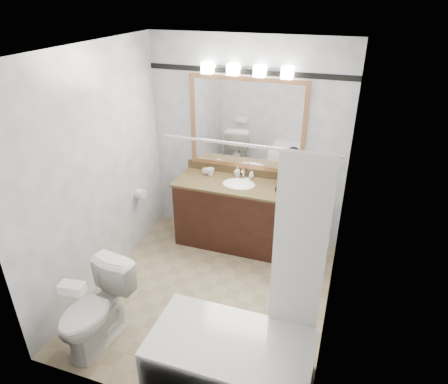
{
  "coord_description": "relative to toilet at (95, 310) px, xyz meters",
  "views": [
    {
      "loc": [
        1.21,
        -3.07,
        2.94
      ],
      "look_at": [
        0.04,
        0.35,
        1.07
      ],
      "focal_mm": 32.0,
      "sensor_mm": 36.0,
      "label": 1
    }
  ],
  "objects": [
    {
      "name": "cup_right",
      "position": [
        0.33,
        2.06,
        0.52
      ],
      "size": [
        0.11,
        0.11,
        0.09
      ],
      "primitive_type": "imported",
      "rotation": [
        0.0,
        0.0,
        -0.2
      ],
      "color": "white",
      "rests_on": "vanity"
    },
    {
      "name": "vanity_light_bar",
      "position": [
        0.74,
        2.15,
        1.76
      ],
      "size": [
        1.02,
        0.14,
        0.12
      ],
      "color": "silver",
      "rests_on": "room"
    },
    {
      "name": "accent_stripe",
      "position": [
        0.74,
        2.21,
        1.72
      ],
      "size": [
        2.4,
        0.01,
        0.06
      ],
      "primitive_type": "cube",
      "color": "black",
      "rests_on": "room"
    },
    {
      "name": "mirror",
      "position": [
        0.74,
        2.2,
        1.12
      ],
      "size": [
        1.4,
        0.04,
        1.1
      ],
      "color": "#B07B4F",
      "rests_on": "room"
    },
    {
      "name": "soap_bottle_a",
      "position": [
        0.66,
        2.15,
        0.53
      ],
      "size": [
        0.06,
        0.06,
        0.12
      ],
      "primitive_type": "imported",
      "rotation": [
        0.0,
        0.0,
        0.2
      ],
      "color": "white",
      "rests_on": "vanity"
    },
    {
      "name": "soap_bar",
      "position": [
        0.8,
        2.05,
        0.48
      ],
      "size": [
        0.08,
        0.07,
        0.02
      ],
      "primitive_type": "cube",
      "rotation": [
        0.0,
        0.0,
        0.41
      ],
      "color": "beige",
      "rests_on": "vanity"
    },
    {
      "name": "coffee_maker",
      "position": [
        1.28,
        1.98,
        0.66
      ],
      "size": [
        0.19,
        0.24,
        0.36
      ],
      "rotation": [
        0.0,
        0.0,
        -0.2
      ],
      "color": "black",
      "rests_on": "vanity"
    },
    {
      "name": "tissue_box",
      "position": [
        0.0,
        -0.2,
        0.42
      ],
      "size": [
        0.21,
        0.14,
        0.08
      ],
      "primitive_type": "cube",
      "rotation": [
        0.0,
        0.0,
        0.14
      ],
      "color": "white",
      "rests_on": "toilet"
    },
    {
      "name": "tp_roll",
      "position": [
        -0.4,
        1.58,
        0.32
      ],
      "size": [
        0.11,
        0.12,
        0.12
      ],
      "primitive_type": "cylinder",
      "rotation": [
        0.0,
        1.57,
        0.0
      ],
      "color": "white",
      "rests_on": "room"
    },
    {
      "name": "cup_left",
      "position": [
        0.27,
        2.07,
        0.51
      ],
      "size": [
        0.1,
        0.1,
        0.07
      ],
      "primitive_type": "imported",
      "rotation": [
        0.0,
        0.0,
        0.15
      ],
      "color": "white",
      "rests_on": "vanity"
    },
    {
      "name": "vanity",
      "position": [
        0.74,
        1.94,
        0.07
      ],
      "size": [
        1.53,
        0.58,
        0.97
      ],
      "color": "black",
      "rests_on": "ground"
    },
    {
      "name": "room",
      "position": [
        0.74,
        0.92,
        0.87
      ],
      "size": [
        2.42,
        2.62,
        2.52
      ],
      "color": "gray",
      "rests_on": "ground"
    },
    {
      "name": "bathtub",
      "position": [
        1.29,
        0.02,
        -0.1
      ],
      "size": [
        1.3,
        0.75,
        1.96
      ],
      "color": "white",
      "rests_on": "ground"
    },
    {
      "name": "soap_bottle_b",
      "position": [
        0.84,
        2.13,
        0.51
      ],
      "size": [
        0.08,
        0.08,
        0.08
      ],
      "primitive_type": "imported",
      "rotation": [
        0.0,
        0.0,
        0.36
      ],
      "color": "white",
      "rests_on": "vanity"
    },
    {
      "name": "toilet",
      "position": [
        0.0,
        0.0,
        0.0
      ],
      "size": [
        0.53,
        0.79,
        0.75
      ],
      "primitive_type": "imported",
      "rotation": [
        0.0,
        0.0,
        -0.15
      ],
      "color": "white",
      "rests_on": "ground"
    }
  ]
}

